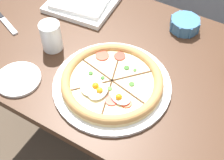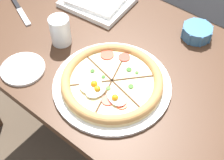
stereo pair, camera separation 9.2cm
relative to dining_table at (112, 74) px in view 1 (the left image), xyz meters
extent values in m
plane|color=brown|center=(0.00, 0.00, -0.61)|extent=(12.00, 12.00, 0.00)
cube|color=#422819|center=(0.00, 0.00, 0.09)|extent=(1.34, 0.70, 0.03)
cube|color=#422819|center=(-0.62, 0.30, -0.27)|extent=(0.06, 0.06, 0.69)
cylinder|color=white|center=(0.07, -0.13, 0.11)|extent=(0.38, 0.38, 0.01)
cylinder|color=#E5C684|center=(0.07, -0.13, 0.13)|extent=(0.32, 0.32, 0.01)
cylinder|color=beige|center=(0.07, -0.13, 0.13)|extent=(0.27, 0.27, 0.00)
torus|color=tan|center=(0.07, -0.13, 0.14)|extent=(0.32, 0.32, 0.03)
cube|color=#472D19|center=(0.09, -0.19, 0.14)|extent=(0.05, 0.13, 0.00)
cube|color=#472D19|center=(0.14, -0.14, 0.14)|extent=(0.13, 0.03, 0.00)
cube|color=#472D19|center=(0.12, -0.08, 0.14)|extent=(0.10, 0.10, 0.00)
cube|color=#472D19|center=(0.05, -0.06, 0.14)|extent=(0.05, 0.13, 0.00)
cube|color=#472D19|center=(0.01, -0.11, 0.14)|extent=(0.13, 0.03, 0.00)
cube|color=#472D19|center=(0.03, -0.18, 0.14)|extent=(0.10, 0.10, 0.00)
cylinder|color=red|center=(0.04, -0.02, 0.14)|extent=(0.04, 0.04, 0.00)
cylinder|color=red|center=(0.06, -0.18, 0.14)|extent=(0.03, 0.03, 0.00)
cylinder|color=red|center=(-0.01, -0.05, 0.14)|extent=(0.05, 0.05, 0.00)
cylinder|color=red|center=(0.15, -0.18, 0.14)|extent=(0.03, 0.03, 0.00)
cylinder|color=red|center=(0.11, -0.19, 0.14)|extent=(0.04, 0.04, 0.00)
ellipsoid|color=white|center=(0.04, -0.19, 0.14)|extent=(0.09, 0.09, 0.01)
sphere|color=orange|center=(0.05, -0.18, 0.15)|extent=(0.02, 0.02, 0.02)
ellipsoid|color=white|center=(0.06, -0.19, 0.14)|extent=(0.06, 0.07, 0.01)
sphere|color=#F4AD1E|center=(0.07, -0.19, 0.15)|extent=(0.02, 0.02, 0.02)
ellipsoid|color=white|center=(0.13, -0.17, 0.14)|extent=(0.08, 0.06, 0.01)
sphere|color=orange|center=(0.13, -0.18, 0.15)|extent=(0.02, 0.02, 0.02)
cylinder|color=#386B23|center=(0.11, -0.05, 0.14)|extent=(0.01, 0.01, 0.00)
cylinder|color=#2D5B1E|center=(0.00, -0.13, 0.14)|extent=(0.01, 0.01, 0.00)
cylinder|color=#386B23|center=(0.13, -0.11, 0.14)|extent=(0.02, 0.02, 0.00)
cylinder|color=#477A2D|center=(0.08, -0.16, 0.14)|extent=(0.01, 0.01, 0.00)
cylinder|color=#2D5B1E|center=(0.04, -0.13, 0.14)|extent=(0.01, 0.01, 0.00)
cylinder|color=#2D5B1E|center=(0.09, -0.06, 0.14)|extent=(0.02, 0.02, 0.00)
cylinder|color=teal|center=(0.17, 0.25, 0.13)|extent=(0.11, 0.11, 0.05)
cylinder|color=#AD1423|center=(0.17, 0.25, 0.14)|extent=(0.08, 0.08, 0.03)
cylinder|color=teal|center=(0.22, 0.25, 0.13)|extent=(0.01, 0.01, 0.04)
cylinder|color=teal|center=(0.20, 0.28, 0.13)|extent=(0.01, 0.01, 0.04)
cylinder|color=teal|center=(0.17, 0.30, 0.13)|extent=(0.01, 0.01, 0.04)
cylinder|color=teal|center=(0.13, 0.28, 0.13)|extent=(0.01, 0.01, 0.04)
cylinder|color=teal|center=(0.11, 0.25, 0.13)|extent=(0.01, 0.01, 0.04)
cylinder|color=teal|center=(0.13, 0.21, 0.13)|extent=(0.01, 0.01, 0.04)
cylinder|color=teal|center=(0.17, 0.19, 0.13)|extent=(0.01, 0.01, 0.04)
cylinder|color=teal|center=(0.20, 0.21, 0.13)|extent=(0.01, 0.01, 0.04)
cube|color=white|center=(-0.24, 0.17, 0.12)|extent=(0.27, 0.24, 0.02)
cube|color=white|center=(-0.24, 0.17, 0.14)|extent=(0.24, 0.21, 0.02)
cube|color=silver|center=(-0.41, -0.08, 0.11)|extent=(0.11, 0.06, 0.01)
cylinder|color=white|center=(-0.20, -0.08, 0.16)|extent=(0.07, 0.07, 0.10)
cylinder|color=silver|center=(-0.20, -0.08, 0.14)|extent=(0.06, 0.06, 0.06)
cylinder|color=white|center=(-0.20, -0.26, 0.11)|extent=(0.15, 0.15, 0.01)
camera|label=1|loc=(0.39, -0.66, 0.88)|focal=50.00mm
camera|label=2|loc=(0.46, -0.61, 0.88)|focal=50.00mm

